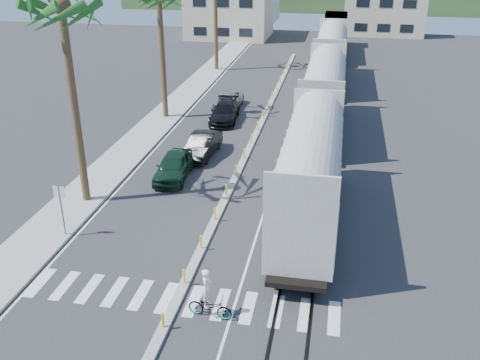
{
  "coord_description": "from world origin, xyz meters",
  "views": [
    {
      "loc": [
        6.16,
        -20.01,
        14.42
      ],
      "look_at": [
        1.15,
        6.37,
        2.0
      ],
      "focal_mm": 40.0,
      "sensor_mm": 36.0,
      "label": 1
    }
  ],
  "objects_px": {
    "street_sign": "(61,203)",
    "car_second": "(202,145)",
    "car_lead": "(174,166)",
    "cyclist": "(209,302)"
  },
  "relations": [
    {
      "from": "car_lead",
      "to": "cyclist",
      "type": "relative_size",
      "value": 2.15
    },
    {
      "from": "car_lead",
      "to": "cyclist",
      "type": "height_order",
      "value": "cyclist"
    },
    {
      "from": "street_sign",
      "to": "car_second",
      "type": "relative_size",
      "value": 0.61
    },
    {
      "from": "street_sign",
      "to": "car_second",
      "type": "bearing_deg",
      "value": 70.84
    },
    {
      "from": "car_second",
      "to": "car_lead",
      "type": "bearing_deg",
      "value": -98.3
    },
    {
      "from": "street_sign",
      "to": "cyclist",
      "type": "relative_size",
      "value": 1.32
    },
    {
      "from": "car_second",
      "to": "street_sign",
      "type": "bearing_deg",
      "value": -105.35
    },
    {
      "from": "car_lead",
      "to": "car_second",
      "type": "height_order",
      "value": "car_lead"
    },
    {
      "from": "street_sign",
      "to": "car_lead",
      "type": "relative_size",
      "value": 0.61
    },
    {
      "from": "street_sign",
      "to": "car_lead",
      "type": "height_order",
      "value": "street_sign"
    }
  ]
}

